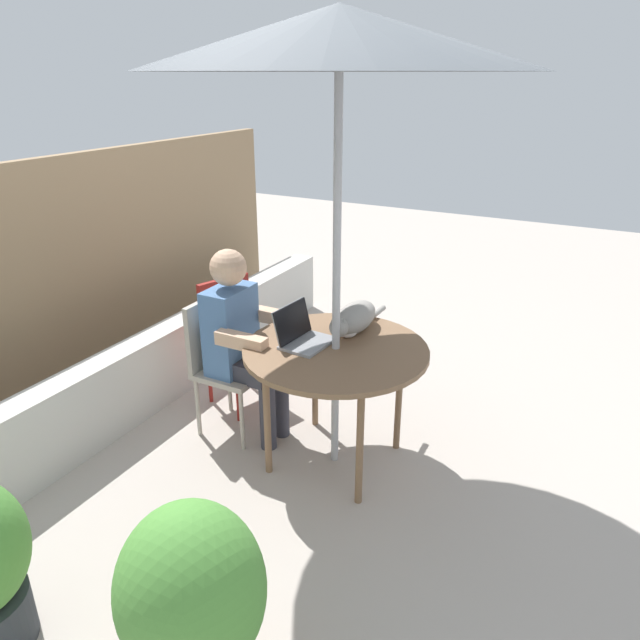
# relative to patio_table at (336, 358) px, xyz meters

# --- Properties ---
(ground_plane) EXTENTS (14.00, 14.00, 0.00)m
(ground_plane) POSITION_rel_patio_table_xyz_m (0.00, 0.00, -0.69)
(ground_plane) COLOR #ADA399
(fence_back) EXTENTS (4.83, 0.08, 1.66)m
(fence_back) POSITION_rel_patio_table_xyz_m (0.00, 2.16, 0.14)
(fence_back) COLOR #937756
(fence_back) RESTS_ON ground
(planter_wall_low) EXTENTS (4.35, 0.20, 0.52)m
(planter_wall_low) POSITION_rel_patio_table_xyz_m (0.00, 1.42, -0.43)
(planter_wall_low) COLOR beige
(planter_wall_low) RESTS_ON ground
(patio_table) EXTENTS (1.05, 1.05, 0.75)m
(patio_table) POSITION_rel_patio_table_xyz_m (0.00, 0.00, 0.00)
(patio_table) COLOR brown
(patio_table) RESTS_ON ground
(patio_umbrella) EXTENTS (1.91, 1.91, 2.46)m
(patio_umbrella) POSITION_rel_patio_table_xyz_m (0.00, 0.00, 1.63)
(patio_umbrella) COLOR #B7B7BC
(patio_umbrella) RESTS_ON ground
(chair_occupied) EXTENTS (0.40, 0.40, 0.88)m
(chair_occupied) POSITION_rel_patio_table_xyz_m (0.00, 0.81, -0.17)
(chair_occupied) COLOR #B2A899
(chair_occupied) RESTS_ON ground
(chair_empty) EXTENTS (0.51, 0.51, 0.88)m
(chair_empty) POSITION_rel_patio_table_xyz_m (0.33, 0.95, -0.17)
(chair_empty) COLOR maroon
(chair_empty) RESTS_ON ground
(person_seated) EXTENTS (0.48, 0.48, 1.22)m
(person_seated) POSITION_rel_patio_table_xyz_m (0.00, 0.65, 0.00)
(person_seated) COLOR #4C72A5
(person_seated) RESTS_ON ground
(laptop) EXTENTS (0.32, 0.28, 0.21)m
(laptop) POSITION_rel_patio_table_xyz_m (-0.03, 0.21, 0.12)
(laptop) COLOR gray
(laptop) RESTS_ON patio_table
(cat) EXTENTS (0.65, 0.19, 0.17)m
(cat) POSITION_rel_patio_table_xyz_m (0.25, 0.01, 0.14)
(cat) COLOR gray
(cat) RESTS_ON patio_table
(potted_plant_near_fence) EXTENTS (0.52, 0.52, 0.88)m
(potted_plant_near_fence) POSITION_rel_patio_table_xyz_m (-1.57, -0.23, -0.21)
(potted_plant_near_fence) COLOR #9E5138
(potted_plant_near_fence) RESTS_ON ground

